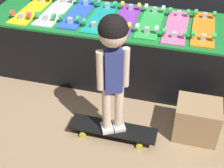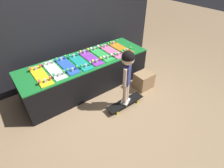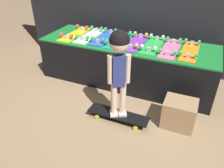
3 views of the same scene
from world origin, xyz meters
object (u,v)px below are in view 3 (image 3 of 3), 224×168
Objects in this scene: skateboard_white_on_rack at (90,35)px; skateboard_teal_on_rack at (119,40)px; skateboard_purple_on_rack at (136,42)px; skateboard_green_on_rack at (153,45)px; skateboard_blue_on_rack at (105,37)px; skateboard_pink_on_rack at (170,48)px; storage_box at (179,113)px; child at (119,59)px; skateboard_on_floor at (118,115)px; skateboard_orange_on_rack at (190,51)px; skateboard_yellow_on_rack at (75,34)px.

skateboard_white_on_rack is 1.00× the size of skateboard_teal_on_rack.
skateboard_purple_on_rack is 1.00× the size of skateboard_green_on_rack.
skateboard_pink_on_rack is (0.97, -0.03, 0.00)m from skateboard_blue_on_rack.
storage_box is at bearing -30.17° from skateboard_blue_on_rack.
skateboard_blue_on_rack is at bearing 1.27° from skateboard_white_on_rack.
child is (0.61, -0.93, 0.16)m from skateboard_blue_on_rack.
skateboard_pink_on_rack is at bearing -0.55° from skateboard_teal_on_rack.
skateboard_teal_on_rack is 0.49m from skateboard_green_on_rack.
skateboard_teal_on_rack is 1.00× the size of skateboard_green_on_rack.
skateboard_on_floor is (0.36, -0.91, -0.56)m from skateboard_teal_on_rack.
skateboard_green_on_rack is at bearing 179.19° from skateboard_orange_on_rack.
skateboard_orange_on_rack is (0.48, -0.01, 0.00)m from skateboard_green_on_rack.
skateboard_pink_on_rack is (0.73, -0.01, 0.00)m from skateboard_teal_on_rack.
skateboard_green_on_rack is 1.02m from storage_box.
skateboard_pink_on_rack and skateboard_orange_on_rack have the same top height.
skateboard_orange_on_rack is at bearing 94.04° from storage_box.
skateboard_green_on_rack is (0.97, -0.00, 0.00)m from skateboard_white_on_rack.
skateboard_purple_on_rack is 0.24m from skateboard_green_on_rack.
skateboard_blue_on_rack is (0.48, 0.04, 0.00)m from skateboard_yellow_on_rack.
child reaches higher than skateboard_on_floor.
skateboard_pink_on_rack is at bearing 67.96° from skateboard_on_floor.
storage_box is at bearing -34.74° from skateboard_teal_on_rack.
child reaches higher than skateboard_orange_on_rack.
storage_box is (0.66, 0.20, -0.63)m from child.
skateboard_teal_on_rack is at bearing 0.90° from skateboard_yellow_on_rack.
child reaches higher than skateboard_blue_on_rack.
skateboard_white_on_rack is at bearing 104.67° from child.
skateboard_white_on_rack is at bearing 7.66° from skateboard_yellow_on_rack.
skateboard_teal_on_rack reaches higher than storage_box.
skateboard_white_on_rack and skateboard_teal_on_rack have the same top height.
skateboard_white_on_rack is 1.00× the size of skateboard_purple_on_rack.
skateboard_blue_on_rack and skateboard_purple_on_rack have the same top height.
skateboard_teal_on_rack is (0.73, 0.01, 0.00)m from skateboard_yellow_on_rack.
skateboard_yellow_on_rack is at bearing 112.86° from child.
skateboard_purple_on_rack is at bearing 179.41° from skateboard_orange_on_rack.
skateboard_purple_on_rack is at bearing 179.83° from skateboard_green_on_rack.
skateboard_orange_on_rack reaches higher than skateboard_on_floor.
skateboard_on_floor is at bearing -68.19° from skateboard_teal_on_rack.
skateboard_purple_on_rack is (0.73, 0.00, 0.00)m from skateboard_white_on_rack.
skateboard_yellow_on_rack is 1.21m from skateboard_green_on_rack.
skateboard_teal_on_rack is at bearing 84.07° from child.
child is at bearing -82.61° from skateboard_purple_on_rack.
skateboard_green_on_rack is at bearing 2.45° from skateboard_teal_on_rack.
skateboard_yellow_on_rack and skateboard_green_on_rack have the same top height.
skateboard_teal_on_rack and skateboard_pink_on_rack have the same top height.
skateboard_white_on_rack is at bearing 132.41° from skateboard_on_floor.
child reaches higher than skateboard_purple_on_rack.
child reaches higher than skateboard_green_on_rack.
skateboard_pink_on_rack is at bearing -175.09° from skateboard_orange_on_rack.
skateboard_blue_on_rack is 1.94× the size of storage_box.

